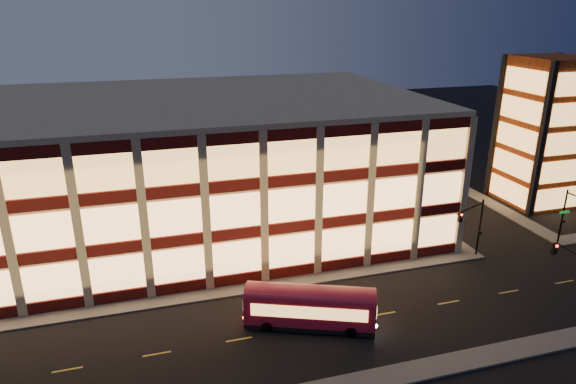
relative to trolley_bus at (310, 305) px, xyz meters
name	(u,v)px	position (x,y,z in m)	size (l,w,h in m)	color
ground	(248,295)	(-3.66, 5.83, -1.88)	(200.00, 200.00, 0.00)	black
sidewalk_office_south	(212,293)	(-6.66, 6.83, -1.80)	(54.00, 2.00, 0.15)	#514F4C
sidewalk_office_east	(395,200)	(19.34, 22.83, -1.80)	(2.00, 30.00, 0.15)	#514F4C
sidewalk_tower_west	(469,192)	(30.34, 22.83, -1.80)	(2.00, 30.00, 0.15)	#514F4C
office_building	(188,163)	(-6.57, 22.74, 5.37)	(50.45, 30.45, 14.50)	tan
stair_tower	(545,132)	(36.29, 17.78, 7.12)	(8.60, 8.60, 18.00)	#8C3814
traffic_signal_far	(473,221)	(18.55, 6.07, 2.24)	(3.79, 1.87, 6.00)	black
traffic_signal_right	(575,212)	(29.84, 5.21, 2.23)	(1.20, 4.37, 6.00)	black
trolley_bus	(310,305)	(0.00, 0.00, 0.00)	(10.18, 6.16, 3.38)	maroon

